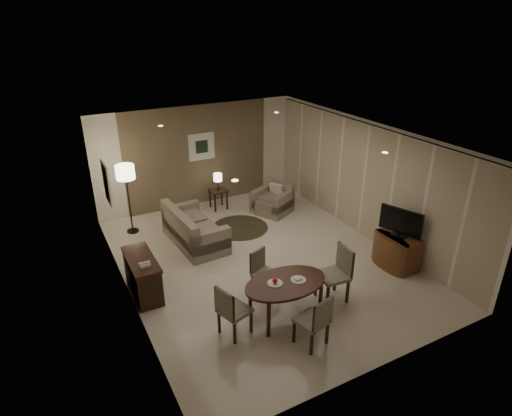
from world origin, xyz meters
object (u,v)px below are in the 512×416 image
chair_near (311,320)px  armchair (272,199)px  sofa (195,226)px  floor_lamp (129,200)px  side_table (219,199)px  dining_table (285,299)px  tv_cabinet (397,251)px  chair_right (333,275)px  console_desk (143,276)px  chair_far (266,274)px  chair_left (235,310)px

chair_near → armchair: size_ratio=1.06×
sofa → floor_lamp: size_ratio=1.07×
side_table → sofa: bearing=-129.2°
dining_table → sofa: size_ratio=0.82×
side_table → tv_cabinet: bearing=-64.2°
tv_cabinet → side_table: tv_cabinet is taller
chair_right → chair_near: bearing=-46.7°
console_desk → armchair: armchair is taller
tv_cabinet → chair_far: 2.91m
tv_cabinet → armchair: size_ratio=1.03×
chair_left → sofa: chair_left is taller
tv_cabinet → side_table: 4.86m
chair_near → tv_cabinet: bearing=-173.4°
console_desk → side_table: console_desk is taller
chair_right → floor_lamp: 5.13m
console_desk → chair_left: 2.08m
dining_table → chair_far: (0.02, 0.73, 0.09)m
tv_cabinet → armchair: (-0.97, 3.49, 0.04)m
chair_left → side_table: (1.74, 4.68, -0.19)m
chair_left → sofa: 3.21m
dining_table → chair_right: size_ratio=1.42×
side_table → chair_left: bearing=-110.4°
sofa → dining_table: bearing=-175.7°
chair_left → floor_lamp: size_ratio=0.55×
chair_near → sofa: bearing=-97.4°
chair_far → floor_lamp: size_ratio=0.52×
console_desk → tv_cabinet: console_desk is taller
chair_near → chair_left: (-0.95, 0.78, 0.00)m
console_desk → chair_left: chair_left is taller
sofa → armchair: (2.38, 0.62, -0.04)m
armchair → floor_lamp: size_ratio=0.52×
chair_left → floor_lamp: bearing=-9.2°
chair_near → armchair: 4.96m
chair_far → side_table: bearing=57.5°
armchair → side_table: 1.46m
floor_lamp → chair_near: bearing=-72.9°
chair_far → sofa: bearing=79.2°
chair_right → floor_lamp: bearing=-144.3°
chair_left → sofa: size_ratio=0.51×
console_desk → dining_table: (1.99, -1.81, -0.03)m
armchair → console_desk: bearing=-89.2°
sofa → armchair: bearing=-79.1°
chair_near → floor_lamp: size_ratio=0.55×
tv_cabinet → chair_left: chair_left is taller
floor_lamp → console_desk: bearing=-98.6°
armchair → side_table: (-1.15, 0.89, -0.11)m
console_desk → tv_cabinet: 5.11m
chair_right → dining_table: bearing=-84.2°
tv_cabinet → dining_table: 2.92m
armchair → floor_lamp: (-3.53, 0.63, 0.46)m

